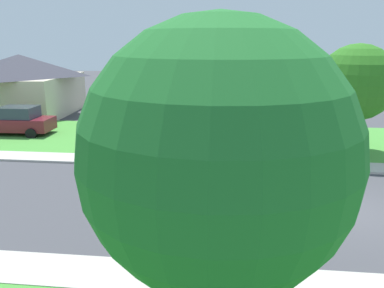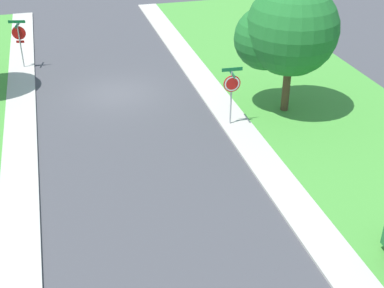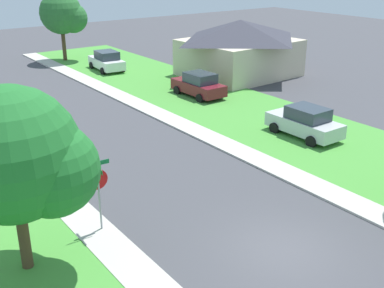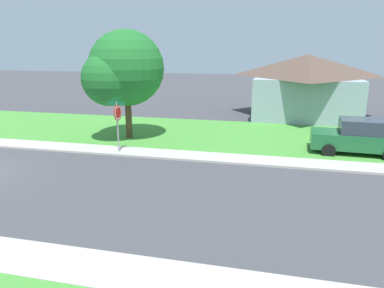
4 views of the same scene
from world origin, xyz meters
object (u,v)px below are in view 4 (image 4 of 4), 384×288
at_px(stop_sign_far_corner, 118,116).
at_px(tree_sidewalk_near, 122,71).
at_px(house_left_setback, 306,84).
at_px(car_green_driveway_right, 359,137).

distance_m(stop_sign_far_corner, tree_sidewalk_near, 3.46).
relative_size(tree_sidewalk_near, house_left_setback, 0.66).
bearing_deg(stop_sign_far_corner, tree_sidewalk_near, -162.29).
distance_m(car_green_driveway_right, house_left_setback, 10.65).
distance_m(tree_sidewalk_near, house_left_setback, 14.62).
height_order(stop_sign_far_corner, house_left_setback, house_left_setback).
relative_size(stop_sign_far_corner, tree_sidewalk_near, 0.46).
bearing_deg(house_left_setback, tree_sidewalk_near, -45.47).
height_order(car_green_driveway_right, house_left_setback, house_left_setback).
height_order(car_green_driveway_right, tree_sidewalk_near, tree_sidewalk_near).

